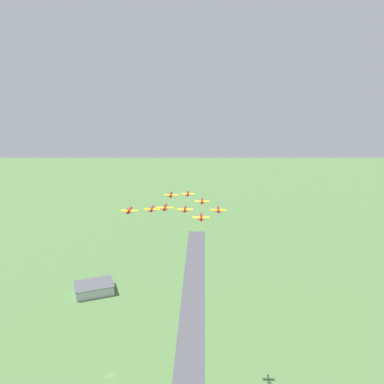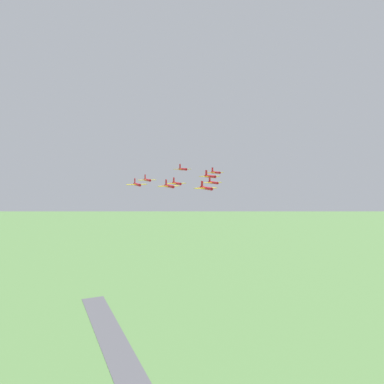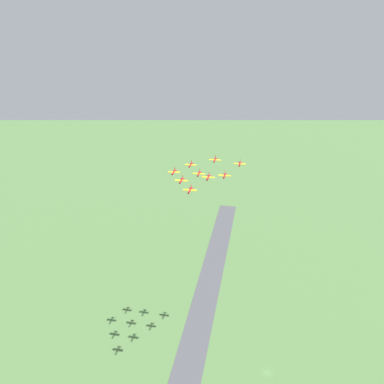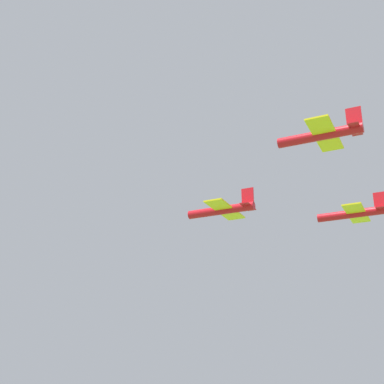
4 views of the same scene
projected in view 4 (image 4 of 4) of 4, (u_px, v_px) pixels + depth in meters
jet_0 at (223, 210)px, 63.02m from camera, size 7.97×8.18×2.77m
jet_1 at (323, 135)px, 51.77m from camera, size 7.97×8.18×2.77m
jet_2 at (355, 213)px, 64.37m from camera, size 7.97×8.18×2.77m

